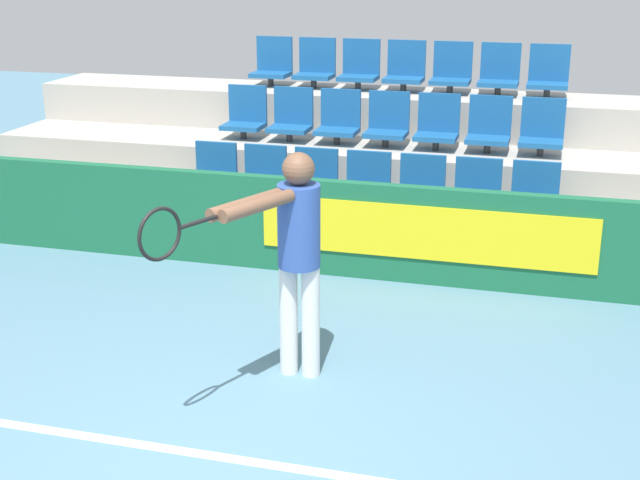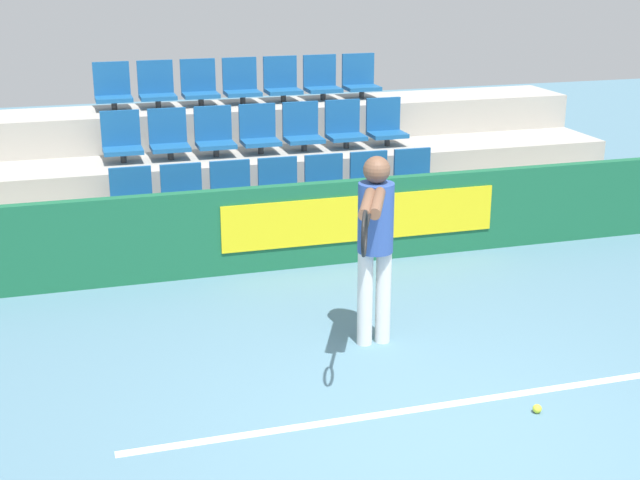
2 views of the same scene
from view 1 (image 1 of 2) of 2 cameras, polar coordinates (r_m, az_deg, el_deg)
name	(u,v)px [view 1 (image 1 of 2)]	position (r m, az deg, el deg)	size (l,w,h in m)	color
court_baseline	(223,457)	(5.55, -6.21, -13.65)	(4.25, 0.08, 0.01)	white
barrier_wall	(351,229)	(8.17, 2.03, 0.69)	(9.15, 0.14, 0.90)	#19603D
bleacher_tier_front	(363,234)	(8.78, 2.78, 0.36)	(8.75, 0.98, 0.44)	#ADA89E
bleacher_tier_middle	(384,188)	(9.64, 4.09, 3.35)	(8.75, 0.98, 0.88)	#ADA89E
bleacher_tier_back	(401,149)	(10.52, 5.19, 5.84)	(8.75, 0.98, 1.32)	#ADA89E
stadium_chair_0	(214,175)	(9.23, -6.81, 4.13)	(0.44, 0.37, 0.57)	#333333
stadium_chair_1	(263,179)	(9.05, -3.66, 3.92)	(0.44, 0.37, 0.57)	#333333
stadium_chair_2	(314,183)	(8.89, -0.38, 3.70)	(0.44, 0.37, 0.57)	#333333
stadium_chair_3	(367,186)	(8.76, 3.00, 3.46)	(0.44, 0.37, 0.57)	#333333
stadium_chair_4	(421,190)	(8.67, 6.47, 3.20)	(0.44, 0.37, 0.57)	#333333
stadium_chair_5	(477,194)	(8.61, 9.99, 2.92)	(0.44, 0.37, 0.57)	#333333
stadium_chair_6	(534,198)	(8.58, 13.56, 2.63)	(0.44, 0.37, 0.57)	#333333
stadium_chair_7	(245,116)	(10.03, -4.80, 7.91)	(0.44, 0.37, 0.57)	#333333
stadium_chair_8	(291,118)	(9.86, -1.85, 7.78)	(0.44, 0.37, 0.57)	#333333
stadium_chair_9	(339,121)	(9.72, 1.20, 7.63)	(0.44, 0.37, 0.57)	#333333
stadium_chair_10	(387,123)	(9.60, 4.33, 7.45)	(0.44, 0.37, 0.57)	#333333
stadium_chair_11	(437,126)	(9.52, 7.52, 7.24)	(0.44, 0.37, 0.57)	#333333
stadium_chair_12	(489,129)	(9.46, 10.76, 7.01)	(0.44, 0.37, 0.57)	#333333
stadium_chair_13	(542,132)	(9.44, 14.02, 6.75)	(0.44, 0.37, 0.57)	#333333
stadium_chair_14	(272,65)	(10.88, -3.06, 11.11)	(0.44, 0.37, 0.57)	#333333
stadium_chair_15	(315,67)	(10.72, -0.29, 11.03)	(0.44, 0.37, 0.57)	#333333
stadium_chair_16	(360,68)	(10.59, 2.55, 10.92)	(0.44, 0.37, 0.57)	#333333
stadium_chair_17	(405,70)	(10.49, 5.46, 10.78)	(0.44, 0.37, 0.57)	#333333
stadium_chair_18	(451,72)	(10.41, 8.41, 10.61)	(0.44, 0.37, 0.57)	#333333
stadium_chair_19	(499,73)	(10.36, 11.40, 10.41)	(0.44, 0.37, 0.57)	#333333
stadium_chair_20	(548,75)	(10.33, 14.41, 10.18)	(0.44, 0.37, 0.57)	#333333
tennis_player	(292,245)	(6.05, -1.83, -0.31)	(0.72, 1.42, 1.63)	silver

